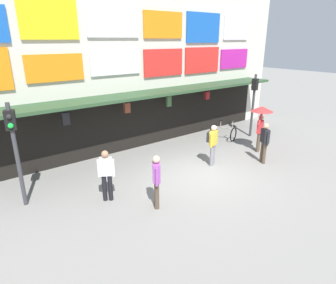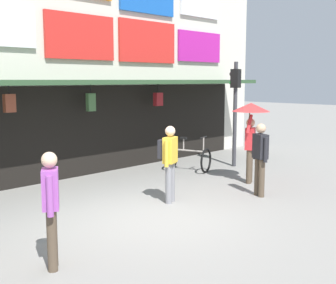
# 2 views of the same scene
# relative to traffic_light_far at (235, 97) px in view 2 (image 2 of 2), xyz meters

# --- Properties ---
(ground_plane) EXTENTS (80.00, 80.00, 0.00)m
(ground_plane) POSITION_rel_traffic_light_far_xyz_m (-5.27, -1.78, -2.14)
(ground_plane) COLOR gray
(shopfront) EXTENTS (18.00, 2.60, 8.00)m
(shopfront) POSITION_rel_traffic_light_far_xyz_m (-5.27, 2.79, 1.82)
(shopfront) COLOR beige
(shopfront) RESTS_ON ground
(traffic_light_far) EXTENTS (0.33, 0.35, 3.20)m
(traffic_light_far) POSITION_rel_traffic_light_far_xyz_m (0.00, 0.00, 0.00)
(traffic_light_far) COLOR #38383D
(traffic_light_far) RESTS_ON ground
(bicycle_parked) EXTENTS (1.02, 1.32, 1.05)m
(bicycle_parked) POSITION_rel_traffic_light_far_xyz_m (-1.54, 0.50, -1.75)
(bicycle_parked) COLOR black
(bicycle_parked) RESTS_ON ground
(pedestrian_in_yellow) EXTENTS (0.36, 0.49, 1.68)m
(pedestrian_in_yellow) POSITION_rel_traffic_light_far_xyz_m (-2.48, -2.52, -1.19)
(pedestrian_in_yellow) COLOR brown
(pedestrian_in_yellow) RESTS_ON ground
(pedestrian_in_red) EXTENTS (0.50, 0.45, 1.68)m
(pedestrian_in_red) POSITION_rel_traffic_light_far_xyz_m (-4.31, -1.40, -1.16)
(pedestrian_in_red) COLOR gray
(pedestrian_in_red) RESTS_ON ground
(pedestrian_in_purple) EXTENTS (0.38, 0.46, 1.68)m
(pedestrian_in_purple) POSITION_rel_traffic_light_far_xyz_m (-7.90, -2.60, -1.19)
(pedestrian_in_purple) COLOR brown
(pedestrian_in_purple) RESTS_ON ground
(pedestrian_with_umbrella) EXTENTS (0.96, 0.96, 2.08)m
(pedestrian_with_umbrella) POSITION_rel_traffic_light_far_xyz_m (-1.54, -1.61, -0.50)
(pedestrian_with_umbrella) COLOR brown
(pedestrian_with_umbrella) RESTS_ON ground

